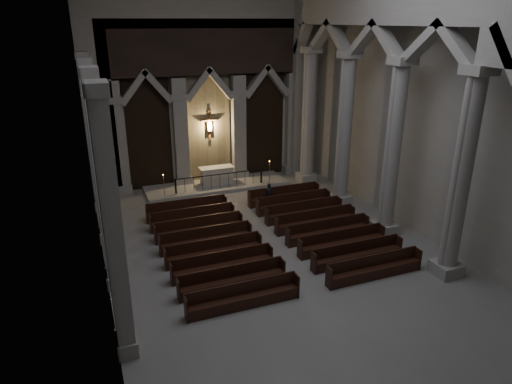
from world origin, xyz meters
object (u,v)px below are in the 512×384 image
altar_rail (220,179)px  worshipper (269,194)px  candle_stand_left (164,191)px  candle_stand_right (269,179)px  pews (268,237)px  altar (217,175)px

altar_rail → worshipper: worshipper is taller
candle_stand_left → candle_stand_right: candle_stand_right is taller
altar_rail → pews: size_ratio=0.56×
pews → worshipper: (1.85, 4.23, 0.29)m
candle_stand_left → altar_rail: bearing=0.2°
candle_stand_right → worshipper: bearing=-112.9°
altar → candle_stand_right: 3.19m
candle_stand_left → pews: size_ratio=0.15×
altar_rail → candle_stand_right: size_ratio=3.43×
candle_stand_left → pews: bearing=-65.9°
worshipper → candle_stand_right: bearing=73.6°
pews → worshipper: worshipper is taller
candle_stand_left → worshipper: 5.98m
altar → pews: (-0.05, -8.13, -0.37)m
altar → worshipper: bearing=-65.2°
candle_stand_left → worshipper: bearing=-30.9°
candle_stand_right → pews: (-3.05, -7.07, -0.12)m
altar → pews: 8.14m
pews → worshipper: bearing=66.4°
altar_rail → worshipper: size_ratio=4.49×
altar → altar_rail: size_ratio=0.39×
altar_rail → candle_stand_left: 3.29m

